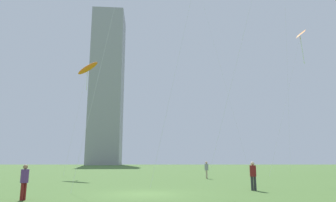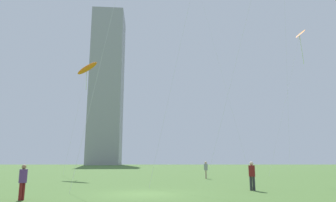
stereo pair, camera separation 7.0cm
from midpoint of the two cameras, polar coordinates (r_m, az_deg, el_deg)
ground at (r=17.07m, az=-4.39°, el=-17.14°), size 280.00×280.00×0.00m
person_standing_0 at (r=15.73m, az=-25.62°, el=-13.25°), size 0.35×0.35×1.59m
person_standing_1 at (r=31.50m, az=7.26°, el=-12.59°), size 0.38×0.38×1.70m
person_standing_2 at (r=19.51m, az=15.72°, el=-13.11°), size 0.38×0.38×1.71m
kite_flying_0 at (r=41.24m, az=-14.99°, el=5.95°), size 3.94×2.31×14.60m
kite_flying_3 at (r=44.66m, az=23.80°, el=10.85°), size 6.61×2.18×19.04m
distant_highrise_0 at (r=146.09m, az=-11.40°, el=2.59°), size 15.82×20.35×72.43m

